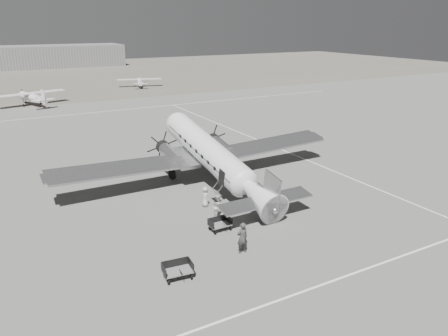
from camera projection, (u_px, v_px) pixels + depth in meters
The scene contains 14 objects.
ground at pixel (225, 194), 36.08m from camera, with size 260.00×260.00×0.00m, color slate.
taxi_line_near at pixel (346, 276), 24.47m from camera, with size 60.00×0.15×0.01m, color silver.
taxi_line_right at pixel (335, 171), 41.59m from camera, with size 0.15×80.00×0.01m, color silver.
taxi_line_horizon at pixel (103, 112), 69.26m from camera, with size 90.00×0.15×0.01m, color silver.
grass_infield at pixel (50, 76), 114.88m from camera, with size 260.00×90.00×0.01m, color #5A574B.
hangar_main at pixel (53, 56), 136.86m from camera, with size 42.00×14.00×6.60m.
dc3_airliner at pixel (213, 157), 37.21m from camera, with size 27.00×18.74×5.14m, color #A5A5A7, non-canonical shape.
light_plane_left at pixel (32, 99), 73.71m from camera, with size 11.97×9.71×2.49m, color silver, non-canonical shape.
light_plane_right at pixel (140, 82), 95.04m from camera, with size 9.62×7.81×2.00m, color silver, non-canonical shape.
baggage_cart_near at pixel (220, 224), 29.71m from camera, with size 1.57×1.11×0.89m, color slate, non-canonical shape.
baggage_cart_far at pixel (178, 271), 24.12m from camera, with size 1.71×1.21×0.97m, color slate, non-canonical shape.
ground_crew at pixel (242, 238), 26.68m from camera, with size 0.74×0.48×2.02m, color #323232.
ramp_agent at pixel (218, 207), 31.41m from camera, with size 0.90×0.70×1.84m, color #B8B8B6.
passenger at pixel (205, 197), 33.51m from camera, with size 0.78×0.51×1.60m, color #A9AAA7.
Camera 1 is at (-16.29, -29.29, 13.55)m, focal length 35.00 mm.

